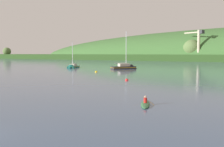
# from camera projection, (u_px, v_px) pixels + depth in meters

# --- Properties ---
(dockside_crane) EXTENTS (15.01, 9.02, 20.60)m
(dockside_crane) POSITION_uv_depth(u_px,v_px,m) (198.00, 46.00, 180.54)
(dockside_crane) COLOR #4C4C51
(dockside_crane) RESTS_ON ground
(sailboat_midwater_white) EXTENTS (4.59, 7.47, 10.10)m
(sailboat_midwater_white) POSITION_uv_depth(u_px,v_px,m) (73.00, 67.00, 94.48)
(sailboat_midwater_white) COLOR #0F564C
(sailboat_midwater_white) RESTS_ON ground
(sailboat_far_left) EXTENTS (7.51, 8.76, 13.36)m
(sailboat_far_left) POSITION_uv_depth(u_px,v_px,m) (126.00, 68.00, 87.97)
(sailboat_far_left) COLOR #232328
(sailboat_far_left) RESTS_ON ground
(canoe_with_paddler) EXTENTS (2.36, 4.16, 1.02)m
(canoe_with_paddler) POSITION_uv_depth(u_px,v_px,m) (145.00, 104.00, 26.08)
(canoe_with_paddler) COLOR #33663D
(canoe_with_paddler) RESTS_ON ground
(mooring_buoy_foreground) EXTENTS (0.68, 0.68, 0.76)m
(mooring_buoy_foreground) POSITION_uv_depth(u_px,v_px,m) (96.00, 72.00, 72.68)
(mooring_buoy_foreground) COLOR yellow
(mooring_buoy_foreground) RESTS_ON ground
(mooring_buoy_midchannel) EXTENTS (0.64, 0.64, 0.72)m
(mooring_buoy_midchannel) POSITION_uv_depth(u_px,v_px,m) (127.00, 80.00, 50.11)
(mooring_buoy_midchannel) COLOR red
(mooring_buoy_midchannel) RESTS_ON ground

